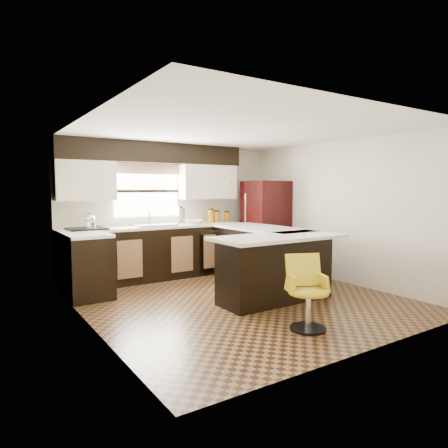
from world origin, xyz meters
TOP-DOWN VIEW (x-y plane):
  - floor at (0.00, 0.00)m, footprint 4.40×4.40m
  - ceiling at (0.00, 0.00)m, footprint 4.40×4.40m
  - wall_back at (0.00, 2.20)m, footprint 4.40×0.00m
  - wall_front at (0.00, -2.20)m, footprint 4.40×0.00m
  - wall_left at (-2.10, 0.00)m, footprint 0.00×4.40m
  - wall_right at (2.10, 0.00)m, footprint 0.00×4.40m
  - base_cab_back at (-0.45, 1.90)m, footprint 3.30×0.60m
  - base_cab_left at (-1.80, 1.25)m, footprint 0.60×0.70m
  - counter_back at (-0.45, 1.90)m, footprint 3.30×0.60m
  - counter_left at (-1.80, 1.25)m, footprint 0.60×0.70m
  - soffit at (-0.40, 2.03)m, footprint 3.40×0.35m
  - upper_cab_left at (-1.62, 2.03)m, footprint 0.94×0.35m
  - upper_cab_right at (0.68, 2.03)m, footprint 1.14×0.35m
  - window_pane at (-0.50, 2.18)m, footprint 1.20×0.02m
  - valance at (-0.50, 2.14)m, footprint 1.30×0.06m
  - sink at (-0.50, 1.88)m, footprint 0.75×0.45m
  - dishwasher at (0.55, 1.61)m, footprint 0.58×0.03m
  - cooktop at (-1.65, 1.88)m, footprint 0.58×0.50m
  - peninsula_long at (0.90, 0.62)m, footprint 0.60×1.95m
  - peninsula_return at (0.38, -0.35)m, footprint 1.65×0.60m
  - counter_pen_long at (0.95, 0.62)m, footprint 0.84×1.95m
  - counter_pen_return at (0.35, -0.44)m, footprint 1.89×0.84m
  - refrigerator at (1.71, 1.51)m, footprint 0.75×0.72m
  - bar_chair at (-0.07, -1.45)m, footprint 0.59×0.59m
  - kettle at (-1.59, 1.88)m, footprint 0.18×0.18m
  - percolator at (0.04, 1.90)m, footprint 0.15×0.15m
  - mixing_bowl at (0.31, 1.90)m, footprint 0.38×0.38m
  - canister_large at (0.69, 1.92)m, footprint 0.12×0.12m
  - canister_med at (0.82, 1.92)m, footprint 0.13×0.13m
  - canister_small at (1.06, 1.92)m, footprint 0.12×0.12m

SIDE VIEW (x-z plane):
  - floor at x=0.00m, z-range 0.00..0.00m
  - bar_chair at x=-0.07m, z-range 0.00..0.84m
  - dishwasher at x=0.55m, z-range 0.04..0.82m
  - base_cab_back at x=-0.45m, z-range 0.00..0.90m
  - base_cab_left at x=-1.80m, z-range 0.00..0.90m
  - peninsula_long at x=0.90m, z-range 0.00..0.90m
  - peninsula_return at x=0.38m, z-range 0.00..0.90m
  - refrigerator at x=1.71m, z-range 0.00..1.74m
  - counter_back at x=-0.45m, z-range 0.90..0.94m
  - counter_left at x=-1.80m, z-range 0.90..0.94m
  - counter_pen_long at x=0.95m, z-range 0.90..0.94m
  - counter_pen_return at x=0.35m, z-range 0.90..0.94m
  - cooktop at x=-1.65m, z-range 0.94..0.97m
  - sink at x=-0.50m, z-range 0.95..0.98m
  - mixing_bowl at x=0.31m, z-range 0.95..1.02m
  - canister_small at x=1.06m, z-range 0.95..1.13m
  - canister_med at x=0.82m, z-range 0.95..1.15m
  - canister_large at x=0.69m, z-range 0.95..1.18m
  - kettle at x=-1.59m, z-range 0.97..1.21m
  - percolator at x=0.04m, z-range 0.95..1.24m
  - wall_back at x=0.00m, z-range -1.00..3.40m
  - wall_front at x=0.00m, z-range -1.00..3.40m
  - wall_left at x=-2.10m, z-range -1.00..3.40m
  - wall_right at x=2.10m, z-range -1.00..3.40m
  - window_pane at x=-0.50m, z-range 1.10..2.00m
  - upper_cab_left at x=-1.62m, z-range 1.40..2.04m
  - upper_cab_right at x=0.68m, z-range 1.40..2.04m
  - valance at x=-0.50m, z-range 1.85..2.03m
  - soffit at x=-0.40m, z-range 2.04..2.40m
  - ceiling at x=0.00m, z-range 2.40..2.40m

